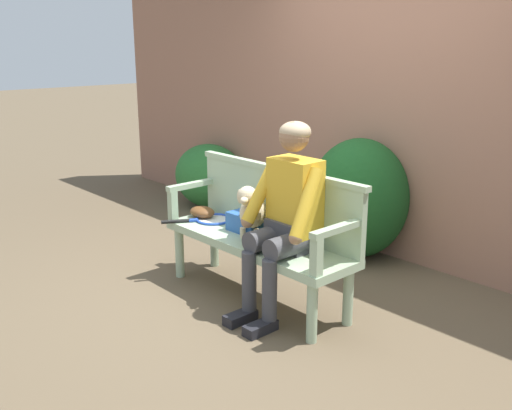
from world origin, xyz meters
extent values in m
plane|color=brown|center=(0.00, 0.00, 0.00)|extent=(40.00, 40.00, 0.00)
cube|color=#936651|center=(0.00, 1.62, 1.21)|extent=(8.00, 0.30, 2.41)
ellipsoid|color=#286B2D|center=(-2.18, 1.26, 0.36)|extent=(0.89, 0.70, 0.72)
ellipsoid|color=#194C1E|center=(-0.07, 1.27, 0.52)|extent=(0.87, 0.85, 1.04)
cube|color=#9EB793|center=(0.00, 0.00, 0.44)|extent=(1.59, 0.47, 0.06)
cylinder|color=#9EB793|center=(-0.72, -0.18, 0.20)|extent=(0.07, 0.07, 0.41)
cylinder|color=#9EB793|center=(0.72, -0.18, 0.20)|extent=(0.07, 0.07, 0.41)
cylinder|color=#9EB793|center=(-0.72, 0.18, 0.20)|extent=(0.07, 0.07, 0.41)
cylinder|color=#9EB793|center=(0.72, 0.18, 0.20)|extent=(0.07, 0.07, 0.41)
cube|color=#9EB793|center=(0.00, 0.21, 0.70)|extent=(1.59, 0.05, 0.46)
cube|color=#9EB793|center=(0.00, 0.21, 0.95)|extent=(1.63, 0.06, 0.04)
cube|color=#9EB793|center=(-0.76, -0.20, 0.59)|extent=(0.06, 0.06, 0.24)
cube|color=#9EB793|center=(-0.76, 0.00, 0.73)|extent=(0.06, 0.47, 0.04)
cube|color=#9EB793|center=(0.76, -0.20, 0.59)|extent=(0.06, 0.06, 0.24)
cube|color=#9EB793|center=(0.76, 0.00, 0.73)|extent=(0.06, 0.47, 0.04)
cube|color=black|center=(0.21, -0.34, 0.04)|extent=(0.10, 0.24, 0.07)
cylinder|color=#3D3D42|center=(0.21, -0.26, 0.28)|extent=(0.10, 0.10, 0.42)
cylinder|color=#3D3D42|center=(0.21, -0.10, 0.55)|extent=(0.15, 0.31, 0.15)
cube|color=black|center=(0.41, -0.34, 0.04)|extent=(0.10, 0.24, 0.07)
cylinder|color=#3D3D42|center=(0.41, -0.26, 0.28)|extent=(0.10, 0.10, 0.42)
cylinder|color=#3D3D42|center=(0.41, -0.10, 0.55)|extent=(0.15, 0.31, 0.15)
cube|color=#3D3D42|center=(0.31, 0.05, 0.57)|extent=(0.32, 0.24, 0.20)
cube|color=gold|center=(0.31, 0.07, 0.83)|extent=(0.34, 0.22, 0.52)
cylinder|color=gold|center=(0.10, -0.04, 0.85)|extent=(0.14, 0.32, 0.44)
sphere|color=#936B4C|center=(0.08, -0.16, 0.65)|extent=(0.09, 0.09, 0.09)
cylinder|color=gold|center=(0.52, -0.04, 0.85)|extent=(0.14, 0.32, 0.44)
sphere|color=#936B4C|center=(0.54, -0.16, 0.65)|extent=(0.09, 0.09, 0.09)
sphere|color=#936B4C|center=(0.31, 0.05, 1.24)|extent=(0.20, 0.20, 0.20)
ellipsoid|color=tan|center=(0.31, 0.06, 1.27)|extent=(0.21, 0.21, 0.14)
cylinder|color=beige|center=(-0.08, -0.06, 0.51)|extent=(0.04, 0.04, 0.08)
cylinder|color=beige|center=(0.01, -0.01, 0.51)|extent=(0.04, 0.04, 0.08)
cylinder|color=beige|center=(-0.16, 0.09, 0.51)|extent=(0.04, 0.04, 0.08)
cylinder|color=beige|center=(-0.07, 0.14, 0.51)|extent=(0.04, 0.04, 0.08)
ellipsoid|color=beige|center=(-0.07, 0.04, 0.64)|extent=(0.30, 0.34, 0.23)
sphere|color=beige|center=(-0.02, -0.05, 0.66)|extent=(0.13, 0.13, 0.13)
sphere|color=beige|center=(-0.01, -0.07, 0.79)|extent=(0.14, 0.14, 0.14)
ellipsoid|color=beige|center=(0.02, -0.13, 0.78)|extent=(0.09, 0.10, 0.05)
ellipsoid|color=beige|center=(-0.07, -0.09, 0.79)|extent=(0.05, 0.05, 0.10)
ellipsoid|color=beige|center=(0.04, -0.03, 0.79)|extent=(0.05, 0.05, 0.10)
sphere|color=beige|center=(-0.14, 0.16, 0.68)|extent=(0.07, 0.07, 0.07)
torus|color=blue|center=(-0.55, 0.05, 0.48)|extent=(0.39, 0.39, 0.02)
cylinder|color=silver|center=(-0.55, 0.05, 0.47)|extent=(0.25, 0.25, 0.00)
cube|color=blue|center=(-0.62, -0.10, 0.48)|extent=(0.07, 0.08, 0.02)
cylinder|color=black|center=(-0.69, -0.22, 0.48)|extent=(0.13, 0.21, 0.03)
ellipsoid|color=brown|center=(-0.67, 0.02, 0.51)|extent=(0.24, 0.20, 0.09)
cube|color=#2856A3|center=(-0.16, 0.07, 0.54)|extent=(0.28, 0.21, 0.14)
camera|label=1|loc=(2.94, -2.66, 1.85)|focal=40.87mm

